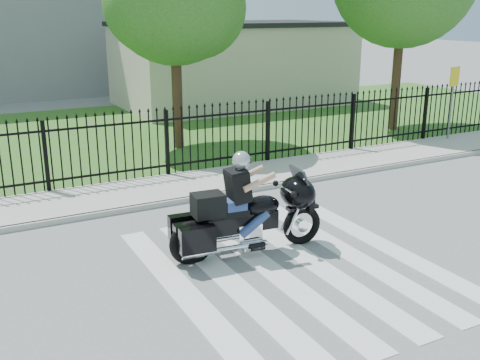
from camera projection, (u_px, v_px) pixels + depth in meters
name	position (u px, v px, depth m)	size (l,w,h in m)	color
ground	(294.00, 268.00, 9.60)	(120.00, 120.00, 0.00)	slate
crosswalk	(294.00, 267.00, 9.60)	(5.00, 5.50, 0.01)	silver
sidewalk	(183.00, 186.00, 13.81)	(40.00, 2.00, 0.12)	#ADAAA3
curb	(199.00, 198.00, 12.97)	(40.00, 0.12, 0.12)	#ADAAA3
grass_strip	(107.00, 134.00, 19.75)	(40.00, 12.00, 0.02)	#2A6021
iron_fence	(167.00, 145.00, 14.41)	(26.00, 0.04, 1.80)	black
building_low	(232.00, 66.00, 25.75)	(10.00, 6.00, 3.50)	#BEB29E
building_low_roof	(232.00, 24.00, 25.21)	(10.20, 6.20, 0.20)	black
motorcycle_rider	(244.00, 212.00, 9.94)	(2.95, 1.07, 1.95)	black
traffic_sign	(453.00, 88.00, 18.16)	(0.51, 0.16, 2.35)	slate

